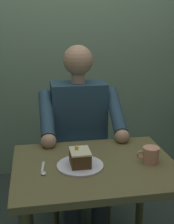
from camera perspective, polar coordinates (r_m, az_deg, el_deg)
cafe_rear_panel at (r=2.82m, az=-4.37°, el=18.44°), size 6.40×0.12×3.00m
dining_table at (r=1.65m, az=1.45°, el=-12.97°), size 0.83×0.64×0.70m
chair at (r=2.28m, az=-1.89°, el=-7.24°), size 0.42×0.42×0.89m
seated_person at (r=2.06m, az=-1.25°, el=-4.99°), size 0.53×0.58×1.26m
dessert_plate at (r=1.57m, az=-1.28°, el=-9.86°), size 0.23×0.23×0.01m
cake_slice at (r=1.55m, az=-1.29°, el=-8.41°), size 0.10×0.12×0.10m
coffee_cup at (r=1.64m, az=11.67°, el=-7.67°), size 0.12×0.08×0.08m
dessert_spoon at (r=1.54m, az=-8.12°, el=-10.62°), size 0.03×0.14×0.01m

